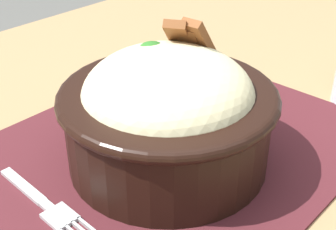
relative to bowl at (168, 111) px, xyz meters
The scene contains 3 objects.
placemat 0.06m from the bowl, 22.67° to the right, with size 0.48×0.31×0.00m, color #47191E.
bowl is the anchor object (origin of this frame).
fork 0.13m from the bowl, 14.07° to the right, with size 0.02×0.12×0.00m.
Camera 1 is at (0.22, 0.23, 1.00)m, focal length 50.46 mm.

